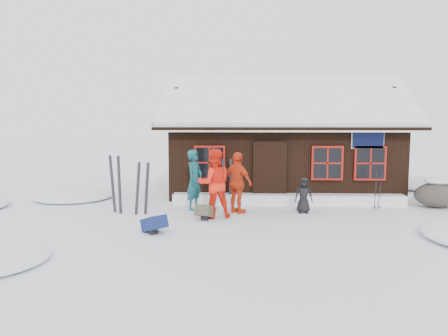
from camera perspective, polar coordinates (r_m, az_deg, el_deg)
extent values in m
plane|color=white|center=(12.36, 2.42, -6.67)|extent=(120.00, 120.00, 0.00)
cube|color=black|center=(17.18, 7.44, 1.19)|extent=(8.00, 5.00, 2.50)
cube|color=black|center=(15.65, 8.03, 8.37)|extent=(8.90, 3.14, 1.88)
cube|color=black|center=(18.59, 7.14, 8.06)|extent=(8.90, 3.14, 1.88)
cube|color=white|center=(15.66, 8.04, 8.88)|extent=(8.72, 3.07, 1.86)
cube|color=white|center=(18.59, 7.14, 8.49)|extent=(8.72, 3.07, 1.86)
cube|color=white|center=(17.17, 7.59, 11.11)|extent=(8.81, 0.22, 0.14)
cube|color=silver|center=(14.18, 8.56, 5.06)|extent=(8.90, 0.10, 0.20)
cube|color=black|center=(14.63, 5.96, -0.68)|extent=(1.00, 0.10, 2.00)
cube|color=black|center=(15.05, 18.30, 3.62)|extent=(1.00, 0.06, 0.60)
cube|color=maroon|center=(14.59, -1.88, 0.72)|extent=(1.04, 0.10, 1.14)
cube|color=black|center=(14.55, -1.89, 0.70)|extent=(0.90, 0.04, 1.00)
cube|color=maroon|center=(14.82, 13.33, 0.64)|extent=(1.04, 0.10, 1.14)
cube|color=black|center=(14.78, 13.36, 0.62)|extent=(0.90, 0.04, 1.00)
cube|color=maroon|center=(15.15, 18.53, 0.60)|extent=(1.04, 0.10, 1.14)
cube|color=black|center=(15.11, 18.58, 0.58)|extent=(0.90, 0.04, 1.00)
cube|color=white|center=(14.61, 8.33, -4.00)|extent=(7.60, 0.60, 0.35)
ellipsoid|color=white|center=(16.43, -19.06, -3.75)|extent=(2.80, 2.80, 0.34)
ellipsoid|color=white|center=(19.94, 26.09, -2.32)|extent=(4.00, 4.00, 0.48)
imported|color=#124B56|center=(13.48, -3.86, -1.56)|extent=(0.67, 0.80, 1.86)
imported|color=red|center=(12.37, -1.29, -2.03)|extent=(1.09, 0.94, 1.96)
imported|color=red|center=(12.94, 1.79, -1.94)|extent=(1.10, 1.05, 1.84)
imported|color=black|center=(13.25, 10.36, -3.51)|extent=(0.53, 0.35, 1.07)
ellipsoid|color=#4A433B|center=(15.45, 26.13, -3.18)|extent=(1.45, 1.09, 0.80)
ellipsoid|color=white|center=(15.40, 26.20, -1.93)|extent=(0.92, 0.66, 0.20)
cube|color=black|center=(13.04, -11.21, -2.75)|extent=(0.21, 0.11, 1.60)
cube|color=black|center=(13.01, -10.06, -2.75)|extent=(0.22, 0.08, 1.60)
cube|color=black|center=(13.51, -14.35, -2.13)|extent=(0.21, 0.08, 1.78)
cube|color=black|center=(13.30, -13.49, -2.24)|extent=(0.16, 0.17, 1.78)
cube|color=black|center=(14.41, -0.14, -1.86)|extent=(0.11, 0.03, 1.55)
cube|color=black|center=(14.39, 0.87, -1.87)|extent=(0.11, 0.04, 1.55)
cylinder|color=black|center=(14.31, 19.18, -2.84)|extent=(0.09, 0.11, 1.25)
cylinder|color=black|center=(14.35, 19.70, -2.84)|extent=(0.09, 0.11, 1.25)
cube|color=navy|center=(10.99, -9.09, -7.55)|extent=(0.72, 0.72, 0.32)
cube|color=#454331|center=(12.30, -2.48, -6.00)|extent=(0.58, 0.67, 0.31)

